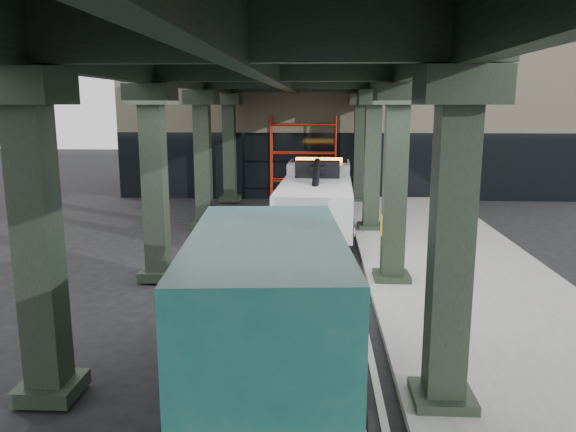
% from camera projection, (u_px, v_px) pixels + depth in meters
% --- Properties ---
extents(ground, '(90.00, 90.00, 0.00)m').
position_uv_depth(ground, '(285.00, 311.00, 12.48)').
color(ground, black).
rests_on(ground, ground).
extents(sidewalk, '(5.00, 40.00, 0.15)m').
position_uv_depth(sidewalk, '(467.00, 283.00, 14.19)').
color(sidewalk, gray).
rests_on(sidewalk, ground).
extents(lane_stripe, '(0.12, 38.00, 0.01)m').
position_uv_depth(lane_stripe, '(356.00, 283.00, 14.35)').
color(lane_stripe, silver).
rests_on(lane_stripe, ground).
extents(viaduct, '(7.40, 32.00, 6.40)m').
position_uv_depth(viaduct, '(273.00, 64.00, 13.40)').
color(viaduct, black).
rests_on(viaduct, ground).
extents(building, '(22.00, 10.00, 8.00)m').
position_uv_depth(building, '(342.00, 114.00, 31.19)').
color(building, '#C6B793').
rests_on(building, ground).
extents(scaffolding, '(3.08, 0.88, 4.00)m').
position_uv_depth(scaffolding, '(303.00, 156.00, 26.42)').
color(scaffolding, red).
rests_on(scaffolding, ground).
extents(tow_truck, '(2.68, 8.27, 2.68)m').
position_uv_depth(tow_truck, '(317.00, 198.00, 19.54)').
color(tow_truck, black).
rests_on(tow_truck, ground).
extents(towed_van, '(2.95, 6.49, 2.57)m').
position_uv_depth(towed_van, '(267.00, 302.00, 9.04)').
color(towed_van, '#134642').
rests_on(towed_van, ground).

